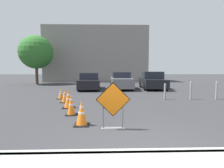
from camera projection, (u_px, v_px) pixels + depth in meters
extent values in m
plane|color=#333335|center=(116.00, 92.00, 13.46)|extent=(96.00, 96.00, 0.00)
cube|color=#999993|center=(144.00, 154.00, 3.50)|extent=(26.33, 0.20, 0.14)
cube|color=black|center=(113.00, 99.00, 5.06)|extent=(1.01, 0.02, 1.01)
cube|color=orange|center=(113.00, 99.00, 5.05)|extent=(0.95, 0.02, 0.95)
cube|color=slate|center=(113.00, 128.00, 5.18)|extent=(0.69, 0.20, 0.02)
cube|color=slate|center=(103.00, 114.00, 5.14)|extent=(0.04, 0.04, 0.89)
cube|color=slate|center=(123.00, 114.00, 5.15)|extent=(0.04, 0.04, 0.89)
cube|color=black|center=(82.00, 125.00, 5.51)|extent=(0.46, 0.46, 0.03)
cone|color=orange|center=(82.00, 112.00, 5.48)|extent=(0.34, 0.34, 0.76)
cylinder|color=white|center=(81.00, 107.00, 5.47)|extent=(0.11, 0.11, 0.07)
cylinder|color=white|center=(82.00, 113.00, 5.48)|extent=(0.19, 0.19, 0.07)
cube|color=black|center=(71.00, 114.00, 6.76)|extent=(0.42, 0.42, 0.03)
cone|color=orange|center=(71.00, 104.00, 6.72)|extent=(0.31, 0.31, 0.78)
cylinder|color=white|center=(71.00, 100.00, 6.71)|extent=(0.10, 0.10, 0.07)
cylinder|color=white|center=(71.00, 104.00, 6.73)|extent=(0.17, 0.17, 0.07)
cube|color=black|center=(69.00, 107.00, 7.99)|extent=(0.52, 0.52, 0.03)
cone|color=orange|center=(68.00, 99.00, 7.96)|extent=(0.38, 0.38, 0.78)
cylinder|color=white|center=(68.00, 95.00, 7.95)|extent=(0.12, 0.12, 0.07)
cylinder|color=white|center=(68.00, 99.00, 7.96)|extent=(0.21, 0.21, 0.07)
cube|color=black|center=(65.00, 102.00, 9.30)|extent=(0.45, 0.45, 0.03)
cone|color=orange|center=(65.00, 96.00, 9.27)|extent=(0.33, 0.33, 0.66)
cylinder|color=white|center=(65.00, 93.00, 9.26)|extent=(0.10, 0.10, 0.06)
cylinder|color=white|center=(65.00, 96.00, 9.27)|extent=(0.18, 0.18, 0.06)
cube|color=black|center=(61.00, 99.00, 10.43)|extent=(0.44, 0.44, 0.03)
cone|color=orange|center=(61.00, 93.00, 10.41)|extent=(0.32, 0.32, 0.58)
cylinder|color=white|center=(61.00, 91.00, 10.39)|extent=(0.10, 0.10, 0.05)
cylinder|color=white|center=(61.00, 94.00, 10.41)|extent=(0.18, 0.18, 0.05)
cube|color=black|center=(89.00, 83.00, 15.30)|extent=(1.89, 4.07, 0.71)
cube|color=#1E232D|center=(89.00, 76.00, 15.34)|extent=(1.60, 1.90, 0.56)
cylinder|color=black|center=(98.00, 87.00, 14.13)|extent=(0.22, 0.62, 0.61)
cylinder|color=black|center=(79.00, 87.00, 14.03)|extent=(0.22, 0.62, 0.61)
cylinder|color=black|center=(99.00, 85.00, 16.60)|extent=(0.22, 0.62, 0.61)
cylinder|color=black|center=(82.00, 85.00, 16.49)|extent=(0.22, 0.62, 0.61)
cube|color=slate|center=(121.00, 82.00, 15.85)|extent=(1.84, 4.62, 0.80)
cube|color=#1E232D|center=(121.00, 75.00, 15.90)|extent=(1.57, 2.14, 0.51)
cylinder|color=black|center=(132.00, 86.00, 14.50)|extent=(0.22, 0.72, 0.71)
cylinder|color=black|center=(113.00, 86.00, 14.41)|extent=(0.22, 0.72, 0.71)
cylinder|color=black|center=(127.00, 83.00, 17.32)|extent=(0.22, 0.72, 0.71)
cylinder|color=black|center=(111.00, 83.00, 17.23)|extent=(0.22, 0.72, 0.71)
cube|color=black|center=(152.00, 83.00, 15.72)|extent=(2.11, 4.31, 0.73)
cube|color=#1E232D|center=(152.00, 75.00, 15.76)|extent=(1.76, 2.03, 0.63)
cylinder|color=black|center=(166.00, 86.00, 14.41)|extent=(0.24, 0.72, 0.71)
cylinder|color=black|center=(145.00, 86.00, 14.45)|extent=(0.24, 0.72, 0.71)
cylinder|color=black|center=(158.00, 84.00, 17.01)|extent=(0.24, 0.72, 0.71)
cylinder|color=black|center=(141.00, 84.00, 17.06)|extent=(0.24, 0.72, 0.71)
cylinder|color=gray|center=(165.00, 92.00, 10.11)|extent=(0.11, 0.11, 0.88)
sphere|color=gray|center=(165.00, 85.00, 10.07)|extent=(0.12, 0.12, 0.12)
cylinder|color=gray|center=(191.00, 91.00, 10.15)|extent=(0.11, 0.11, 1.00)
sphere|color=gray|center=(191.00, 82.00, 10.10)|extent=(0.12, 0.12, 0.12)
cylinder|color=gray|center=(216.00, 91.00, 10.19)|extent=(0.11, 0.11, 0.99)
sphere|color=gray|center=(217.00, 83.00, 10.15)|extent=(0.12, 0.12, 0.12)
cube|color=gray|center=(97.00, 55.00, 25.88)|extent=(14.38, 5.00, 7.67)
cylinder|color=#513823|center=(37.00, 74.00, 20.57)|extent=(0.32, 0.32, 2.30)
sphere|color=#2D6B28|center=(36.00, 52.00, 20.35)|extent=(3.87, 3.87, 3.87)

